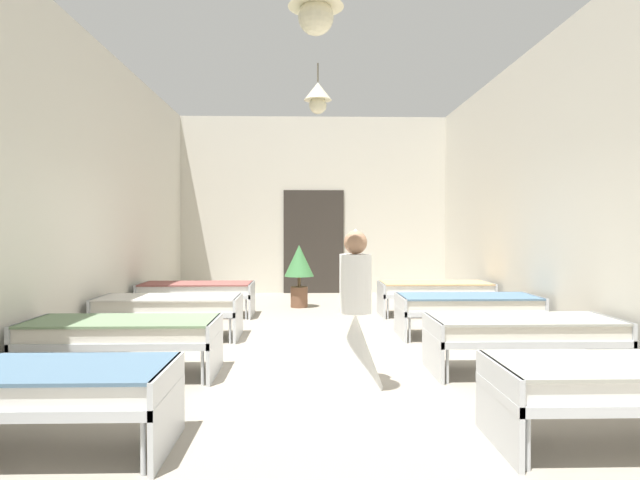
# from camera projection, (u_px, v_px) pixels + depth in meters

# --- Properties ---
(ground_plane) EXTENTS (6.78, 13.14, 0.10)m
(ground_plane) POSITION_uv_depth(u_px,v_px,m) (322.00, 358.00, 6.52)
(ground_plane) COLOR #9E9384
(room_shell) EXTENTS (6.58, 12.74, 4.12)m
(room_shell) POSITION_uv_depth(u_px,v_px,m) (319.00, 189.00, 7.84)
(room_shell) COLOR beige
(room_shell) RESTS_ON ground
(bed_left_row_0) EXTENTS (1.90, 0.84, 0.57)m
(bed_left_row_0) POSITION_uv_depth(u_px,v_px,m) (26.00, 387.00, 3.61)
(bed_left_row_0) COLOR #B7BCC1
(bed_left_row_0) RESTS_ON ground
(bed_right_row_0) EXTENTS (1.90, 0.84, 0.57)m
(bed_right_row_0) POSITION_uv_depth(u_px,v_px,m) (633.00, 382.00, 3.72)
(bed_right_row_0) COLOR #B7BCC1
(bed_right_row_0) RESTS_ON ground
(bed_left_row_1) EXTENTS (1.90, 0.84, 0.57)m
(bed_left_row_1) POSITION_uv_depth(u_px,v_px,m) (122.00, 333.00, 5.51)
(bed_left_row_1) COLOR #B7BCC1
(bed_left_row_1) RESTS_ON ground
(bed_right_row_1) EXTENTS (1.90, 0.84, 0.57)m
(bed_right_row_1) POSITION_uv_depth(u_px,v_px,m) (522.00, 331.00, 5.62)
(bed_right_row_1) COLOR #B7BCC1
(bed_right_row_1) RESTS_ON ground
(bed_left_row_2) EXTENTS (1.90, 0.84, 0.57)m
(bed_left_row_2) POSITION_uv_depth(u_px,v_px,m) (169.00, 306.00, 7.41)
(bed_left_row_2) COLOR #B7BCC1
(bed_left_row_2) RESTS_ON ground
(bed_right_row_2) EXTENTS (1.90, 0.84, 0.57)m
(bed_right_row_2) POSITION_uv_depth(u_px,v_px,m) (468.00, 305.00, 7.52)
(bed_right_row_2) COLOR #B7BCC1
(bed_right_row_2) RESTS_ON ground
(bed_left_row_3) EXTENTS (1.90, 0.84, 0.57)m
(bed_left_row_3) POSITION_uv_depth(u_px,v_px,m) (197.00, 291.00, 9.31)
(bed_left_row_3) COLOR #B7BCC1
(bed_left_row_3) RESTS_ON ground
(bed_right_row_3) EXTENTS (1.90, 0.84, 0.57)m
(bed_right_row_3) POSITION_uv_depth(u_px,v_px,m) (435.00, 290.00, 9.42)
(bed_right_row_3) COLOR #B7BCC1
(bed_right_row_3) RESTS_ON ground
(nurse_near_aisle) EXTENTS (0.52, 0.52, 1.49)m
(nurse_near_aisle) POSITION_uv_depth(u_px,v_px,m) (355.00, 331.00, 5.12)
(nurse_near_aisle) COLOR white
(nurse_near_aisle) RESTS_ON ground
(potted_plant) EXTENTS (0.56, 0.56, 1.19)m
(potted_plant) POSITION_uv_depth(u_px,v_px,m) (299.00, 267.00, 10.40)
(potted_plant) COLOR brown
(potted_plant) RESTS_ON ground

